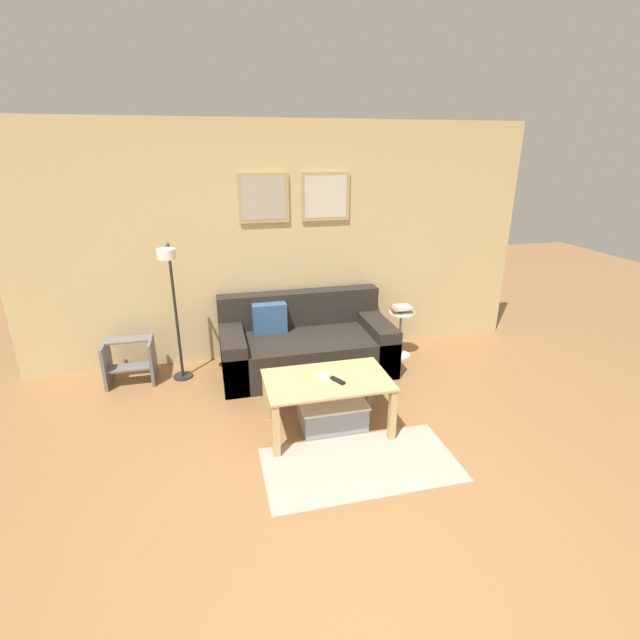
{
  "coord_description": "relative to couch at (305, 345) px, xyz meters",
  "views": [
    {
      "loc": [
        -0.79,
        -1.98,
        2.27
      ],
      "look_at": [
        0.11,
        1.72,
        0.85
      ],
      "focal_mm": 26.0,
      "sensor_mm": 36.0,
      "label": 1
    }
  ],
  "objects": [
    {
      "name": "area_rug",
      "position": [
        0.06,
        -1.73,
        -0.27
      ],
      "size": [
        1.48,
        0.76,
        0.01
      ],
      "primitive_type": "cube",
      "color": "#A39989",
      "rests_on": "ground_plane"
    },
    {
      "name": "couch",
      "position": [
        0.0,
        0.0,
        0.0
      ],
      "size": [
        1.79,
        0.92,
        0.78
      ],
      "color": "#28231E",
      "rests_on": "ground_plane"
    },
    {
      "name": "step_stool",
      "position": [
        -1.8,
        0.12,
        -0.03
      ],
      "size": [
        0.47,
        0.39,
        0.44
      ],
      "color": "slate",
      "rests_on": "ground_plane"
    },
    {
      "name": "floor_lamp",
      "position": [
        -1.3,
        -0.09,
        0.71
      ],
      "size": [
        0.2,
        0.49,
        1.43
      ],
      "color": "black",
      "rests_on": "ground_plane"
    },
    {
      "name": "coffee_table",
      "position": [
        -0.06,
        -1.19,
        0.12
      ],
      "size": [
        1.04,
        0.63,
        0.47
      ],
      "color": "tan",
      "rests_on": "ground_plane"
    },
    {
      "name": "remote_control",
      "position": [
        0.01,
        -1.25,
        0.21
      ],
      "size": [
        0.11,
        0.15,
        0.02
      ],
      "primitive_type": "cube",
      "rotation": [
        0.0,
        0.0,
        0.49
      ],
      "color": "black",
      "rests_on": "coffee_table"
    },
    {
      "name": "book_stack",
      "position": [
        1.13,
        0.04,
        0.3
      ],
      "size": [
        0.25,
        0.18,
        0.08
      ],
      "color": "#387F4C",
      "rests_on": "side_table"
    },
    {
      "name": "side_table",
      "position": [
        1.13,
        0.05,
        0.05
      ],
      "size": [
        0.29,
        0.29,
        0.53
      ],
      "color": "silver",
      "rests_on": "ground_plane"
    },
    {
      "name": "storage_bin",
      "position": [
        -0.01,
        -1.17,
        -0.15
      ],
      "size": [
        0.57,
        0.37,
        0.24
      ],
      "color": "gray",
      "rests_on": "ground_plane"
    },
    {
      "name": "wall_back",
      "position": [
        -0.14,
        0.48,
        1.01
      ],
      "size": [
        5.6,
        0.09,
        2.55
      ],
      "color": "tan",
      "rests_on": "ground_plane"
    },
    {
      "name": "ground_plane",
      "position": [
        -0.14,
        -2.52,
        -0.27
      ],
      "size": [
        16.0,
        16.0,
        0.0
      ],
      "primitive_type": "plane",
      "color": "olive"
    },
    {
      "name": "cell_phone",
      "position": [
        -0.08,
        -1.15,
        0.21
      ],
      "size": [
        0.11,
        0.15,
        0.01
      ],
      "primitive_type": "cube",
      "rotation": [
        0.0,
        0.0,
        0.36
      ],
      "color": "silver",
      "rests_on": "coffee_table"
    }
  ]
}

